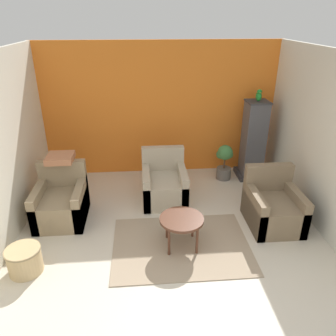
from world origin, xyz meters
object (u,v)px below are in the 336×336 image
Objects in this scene: coffee_table at (182,221)px; birdcage at (253,142)px; armchair_left at (61,203)px; armchair_right at (273,208)px; wicker_basket at (24,260)px; armchair_middle at (164,185)px; parrot at (259,95)px; potted_plant at (224,160)px.

birdcage is at bearing 51.61° from coffee_table.
armchair_left and armchair_right have the same top height.
armchair_left is 1.19m from wicker_basket.
wicker_basket is (-1.86, -1.63, -0.10)m from armchair_middle.
birdcage is (1.63, 2.05, 0.32)m from coffee_table.
parrot reaches higher than wicker_basket.
wicker_basket is at bearing -167.62° from armchair_right.
armchair_right is (3.23, -0.41, 0.00)m from armchair_left.
potted_plant is at bearing 22.09° from armchair_left.
armchair_right is 1.23× the size of potted_plant.
armchair_right is 2.11m from parrot.
wicker_basket is (-2.00, -0.33, -0.23)m from coffee_table.
birdcage is at bearing 33.30° from wicker_basket.
armchair_middle is at bearing -156.92° from birdcage.
armchair_middle reaches higher than wicker_basket.
armchair_right is 0.56× the size of birdcage.
potted_plant reaches higher than coffee_table.
armchair_left reaches higher than wicker_basket.
potted_plant is (1.08, 1.99, -0.02)m from coffee_table.
armchair_right is at bearing -96.20° from parrot.
wicker_basket is (-3.08, -2.33, -0.21)m from potted_plant.
armchair_left is 1.00× the size of armchair_right.
coffee_table is at bearing -118.35° from potted_plant.
birdcage is 3.49× the size of wicker_basket.
birdcage is at bearing 23.08° from armchair_middle.
armchair_left is 0.56× the size of birdcage.
wicker_basket is at bearing -170.60° from coffee_table.
potted_plant is at bearing 37.07° from wicker_basket.
coffee_table is 0.70× the size of armchair_left.
armchair_right is 1.96× the size of wicker_basket.
coffee_table is 0.70× the size of armchair_right.
armchair_left is (-1.78, 0.84, -0.13)m from coffee_table.
coffee_table is 2.27m from potted_plant.
parrot is 4.57m from wicker_basket.
birdcage reaches higher than coffee_table.
potted_plant is (-0.55, -0.06, -1.23)m from parrot.
parrot is at bearing 83.80° from armchair_right.
wicker_basket is at bearing -100.79° from armchair_left.
armchair_left and armchair_middle have the same top height.
armchair_middle is 1.23× the size of potted_plant.
armchair_left is 3.64m from birdcage.
birdcage is at bearing 19.65° from armchair_left.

